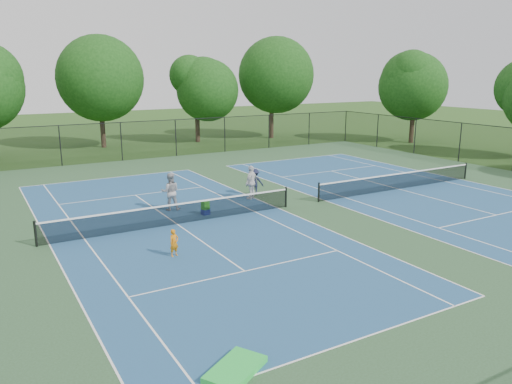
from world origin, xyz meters
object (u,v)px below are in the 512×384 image
instructor (170,192)px  ball_crate (206,212)px  ball_hopper (205,205)px  tree_back_d (272,72)px  tree_side_e (415,82)px  tree_back_c (196,86)px  child_player (174,243)px  tree_back_b (99,74)px  bystander_b (255,182)px  bystander_a (251,182)px

instructor → ball_crate: size_ratio=5.26×
ball_hopper → tree_back_d: bearing=51.9°
tree_side_e → instructor: 31.92m
tree_back_c → tree_side_e: size_ratio=0.95×
child_player → tree_back_d: bearing=36.5°
tree_side_e → ball_crate: size_ratio=24.51×
tree_back_d → tree_side_e: bearing=-45.0°
tree_back_b → ball_hopper: 25.94m
ball_hopper → ball_crate: bearing=0.0°
tree_back_b → child_player: (-4.57, -29.75, -6.07)m
tree_back_c → tree_side_e: 21.10m
tree_back_c → tree_back_b: bearing=173.7°
tree_back_d → bystander_b: size_ratio=6.89×
tree_back_b → child_player: 30.70m
tree_back_d → ball_hopper: size_ratio=26.03×
tree_side_e → bystander_a: 27.72m
tree_back_c → child_player: bearing=-115.3°
tree_back_c → ball_hopper: (-10.20, -24.18, -5.01)m
tree_side_e → child_player: tree_side_e is taller
tree_back_c → instructor: size_ratio=4.41×
bystander_a → tree_back_d: bearing=-154.0°
bystander_b → tree_side_e: bearing=-127.1°
bystander_b → child_player: bearing=71.1°
tree_back_c → tree_back_d: (8.00, -1.00, 1.34)m
tree_back_d → instructor: 29.55m
tree_back_c → bystander_b: bearing=-105.6°
ball_crate → ball_hopper: size_ratio=0.91×
tree_back_d → ball_hopper: (-18.20, -23.18, -6.35)m
tree_back_d → ball_crate: (-18.20, -23.18, -6.69)m
tree_back_c → child_player: (-13.57, -28.75, -4.95)m
tree_back_c → child_player: 32.17m
ball_crate → bystander_b: bearing=29.0°
child_player → bystander_a: bearing=26.4°
bystander_a → bystander_b: bystander_a is taller
instructor → ball_crate: (1.16, -1.65, -0.82)m
ball_hopper → child_player: bearing=-126.4°
tree_side_e → tree_back_b: bearing=156.0°
tree_back_c → bystander_a: (-6.71, -22.58, -4.55)m
tree_back_d → ball_hopper: tree_back_d is taller
tree_back_c → ball_crate: (-10.20, -24.18, -5.35)m
bystander_a → tree_side_e: bearing=175.4°
child_player → bystander_b: size_ratio=0.70×
child_player → tree_back_b: bearing=65.7°
ball_crate → tree_back_c: bearing=67.1°
tree_back_d → instructor: tree_back_d is taller
tree_back_d → child_player: 35.70m
bystander_b → ball_crate: 4.73m
bystander_b → bystander_a: bearing=76.7°
tree_back_b → tree_back_d: tree_back_d is taller
bystander_b → instructor: bearing=35.4°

